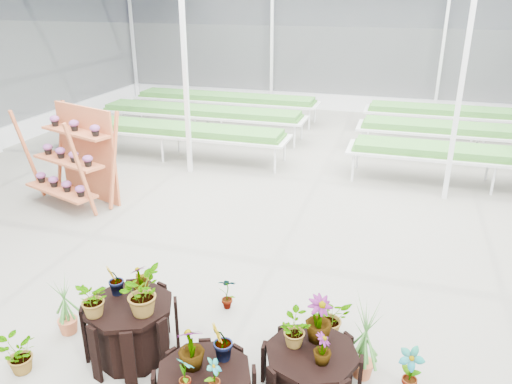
# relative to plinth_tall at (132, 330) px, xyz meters

# --- Properties ---
(ground_plane) EXTENTS (24.00, 24.00, 0.00)m
(ground_plane) POSITION_rel_plinth_tall_xyz_m (0.94, 2.44, -0.37)
(ground_plane) COLOR gray
(ground_plane) RESTS_ON ground
(greenhouse_shell) EXTENTS (18.00, 24.00, 4.50)m
(greenhouse_shell) POSITION_rel_plinth_tall_xyz_m (0.94, 2.44, 1.88)
(greenhouse_shell) COLOR white
(greenhouse_shell) RESTS_ON ground
(steel_frame) EXTENTS (18.00, 24.00, 4.50)m
(steel_frame) POSITION_rel_plinth_tall_xyz_m (0.94, 2.44, 1.88)
(steel_frame) COLOR silver
(steel_frame) RESTS_ON ground
(nursery_benches) EXTENTS (16.00, 7.00, 0.84)m
(nursery_benches) POSITION_rel_plinth_tall_xyz_m (0.94, 9.64, 0.05)
(nursery_benches) COLOR silver
(nursery_benches) RESTS_ON ground
(plinth_tall) EXTENTS (1.38, 1.38, 0.74)m
(plinth_tall) POSITION_rel_plinth_tall_xyz_m (0.00, 0.00, 0.00)
(plinth_tall) COLOR black
(plinth_tall) RESTS_ON ground
(plinth_low) EXTENTS (1.17, 1.17, 0.49)m
(plinth_low) POSITION_rel_plinth_tall_xyz_m (2.20, 0.10, -0.13)
(plinth_low) COLOR black
(plinth_low) RESTS_ON ground
(shelf_rack) EXTENTS (2.13, 1.57, 2.01)m
(shelf_rack) POSITION_rel_plinth_tall_xyz_m (-3.59, 3.92, 0.64)
(shelf_rack) COLOR #B15732
(shelf_rack) RESTS_ON ground
(nursery_plants) EXTENTS (4.95, 3.38, 1.30)m
(nursery_plants) POSITION_rel_plinth_tall_xyz_m (0.84, -0.10, 0.14)
(nursery_plants) COLOR #39722D
(nursery_plants) RESTS_ON ground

